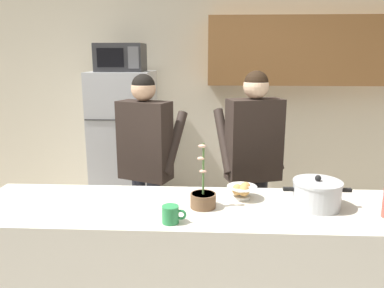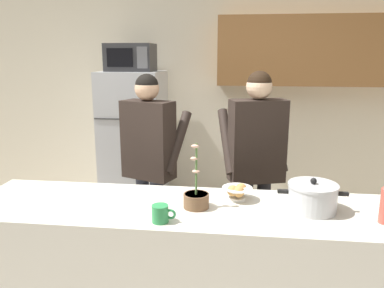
{
  "view_description": "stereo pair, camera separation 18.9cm",
  "coord_description": "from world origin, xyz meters",
  "px_view_note": "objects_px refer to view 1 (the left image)",
  "views": [
    {
      "loc": [
        0.13,
        -2.11,
        1.79
      ],
      "look_at": [
        0.0,
        0.55,
        1.17
      ],
      "focal_mm": 35.57,
      "sensor_mm": 36.0,
      "label": 1
    },
    {
      "loc": [
        0.32,
        -2.09,
        1.79
      ],
      "look_at": [
        0.0,
        0.55,
        1.17
      ],
      "focal_mm": 35.57,
      "sensor_mm": 36.0,
      "label": 2
    }
  ],
  "objects_px": {
    "refrigerator": "(125,148)",
    "bread_bowl": "(242,191)",
    "cooking_pot": "(317,194)",
    "coffee_mug": "(171,214)",
    "person_near_pot": "(146,151)",
    "person_by_sink": "(253,150)",
    "microwave": "(121,58)",
    "potted_orchid": "(203,198)"
  },
  "relations": [
    {
      "from": "refrigerator",
      "to": "bread_bowl",
      "type": "height_order",
      "value": "refrigerator"
    },
    {
      "from": "cooking_pot",
      "to": "coffee_mug",
      "type": "height_order",
      "value": "cooking_pot"
    },
    {
      "from": "refrigerator",
      "to": "cooking_pot",
      "type": "xyz_separation_m",
      "value": [
        1.55,
        -1.83,
        0.19
      ]
    },
    {
      "from": "person_near_pot",
      "to": "person_by_sink",
      "type": "distance_m",
      "value": 0.87
    },
    {
      "from": "coffee_mug",
      "to": "bread_bowl",
      "type": "xyz_separation_m",
      "value": [
        0.4,
        0.37,
        0.0
      ]
    },
    {
      "from": "person_near_pot",
      "to": "person_by_sink",
      "type": "height_order",
      "value": "person_by_sink"
    },
    {
      "from": "refrigerator",
      "to": "coffee_mug",
      "type": "relative_size",
      "value": 12.45
    },
    {
      "from": "refrigerator",
      "to": "person_by_sink",
      "type": "xyz_separation_m",
      "value": [
        1.27,
        -1.0,
        0.24
      ]
    },
    {
      "from": "person_near_pot",
      "to": "refrigerator",
      "type": "bearing_deg",
      "value": 112.24
    },
    {
      "from": "person_by_sink",
      "to": "cooking_pot",
      "type": "height_order",
      "value": "person_by_sink"
    },
    {
      "from": "person_by_sink",
      "to": "cooking_pot",
      "type": "bearing_deg",
      "value": -71.04
    },
    {
      "from": "microwave",
      "to": "person_by_sink",
      "type": "height_order",
      "value": "microwave"
    },
    {
      "from": "person_by_sink",
      "to": "person_near_pot",
      "type": "bearing_deg",
      "value": 178.84
    },
    {
      "from": "microwave",
      "to": "potted_orchid",
      "type": "relative_size",
      "value": 1.24
    },
    {
      "from": "coffee_mug",
      "to": "potted_orchid",
      "type": "xyz_separation_m",
      "value": [
        0.17,
        0.22,
        0.01
      ]
    },
    {
      "from": "person_near_pot",
      "to": "cooking_pot",
      "type": "height_order",
      "value": "person_near_pot"
    },
    {
      "from": "microwave",
      "to": "cooking_pot",
      "type": "xyz_separation_m",
      "value": [
        1.55,
        -1.8,
        -0.77
      ]
    },
    {
      "from": "bread_bowl",
      "to": "person_near_pot",
      "type": "bearing_deg",
      "value": 134.7
    },
    {
      "from": "person_near_pot",
      "to": "potted_orchid",
      "type": "height_order",
      "value": "person_near_pot"
    },
    {
      "from": "cooking_pot",
      "to": "person_by_sink",
      "type": "bearing_deg",
      "value": 108.96
    },
    {
      "from": "coffee_mug",
      "to": "microwave",
      "type": "bearing_deg",
      "value": 109.3
    },
    {
      "from": "microwave",
      "to": "person_by_sink",
      "type": "relative_size",
      "value": 0.29
    },
    {
      "from": "person_near_pot",
      "to": "person_by_sink",
      "type": "bearing_deg",
      "value": -1.16
    },
    {
      "from": "microwave",
      "to": "person_near_pot",
      "type": "height_order",
      "value": "microwave"
    },
    {
      "from": "person_near_pot",
      "to": "coffee_mug",
      "type": "bearing_deg",
      "value": -73.77
    },
    {
      "from": "cooking_pot",
      "to": "bread_bowl",
      "type": "height_order",
      "value": "cooking_pot"
    },
    {
      "from": "refrigerator",
      "to": "person_near_pot",
      "type": "distance_m",
      "value": 1.08
    },
    {
      "from": "coffee_mug",
      "to": "bread_bowl",
      "type": "relative_size",
      "value": 0.7
    },
    {
      "from": "refrigerator",
      "to": "coffee_mug",
      "type": "bearing_deg",
      "value": -70.89
    },
    {
      "from": "potted_orchid",
      "to": "cooking_pot",
      "type": "bearing_deg",
      "value": 3.17
    },
    {
      "from": "microwave",
      "to": "coffee_mug",
      "type": "distance_m",
      "value": 2.33
    },
    {
      "from": "coffee_mug",
      "to": "person_by_sink",
      "type": "bearing_deg",
      "value": 63.31
    },
    {
      "from": "person_by_sink",
      "to": "refrigerator",
      "type": "bearing_deg",
      "value": 141.78
    },
    {
      "from": "person_near_pot",
      "to": "bread_bowl",
      "type": "height_order",
      "value": "person_near_pot"
    },
    {
      "from": "refrigerator",
      "to": "microwave",
      "type": "bearing_deg",
      "value": -89.93
    },
    {
      "from": "person_near_pot",
      "to": "potted_orchid",
      "type": "distance_m",
      "value": 1.01
    },
    {
      "from": "person_near_pot",
      "to": "microwave",
      "type": "bearing_deg",
      "value": 112.69
    },
    {
      "from": "person_by_sink",
      "to": "bread_bowl",
      "type": "xyz_separation_m",
      "value": [
        -0.14,
        -0.72,
        -0.08
      ]
    },
    {
      "from": "bread_bowl",
      "to": "coffee_mug",
      "type": "bearing_deg",
      "value": -137.46
    },
    {
      "from": "cooking_pot",
      "to": "coffee_mug",
      "type": "bearing_deg",
      "value": -162.69
    },
    {
      "from": "cooking_pot",
      "to": "bread_bowl",
      "type": "relative_size",
      "value": 2.1
    },
    {
      "from": "person_near_pot",
      "to": "cooking_pot",
      "type": "relative_size",
      "value": 4.2
    }
  ]
}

